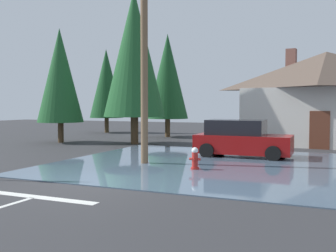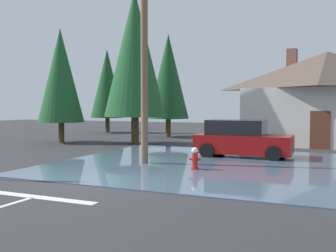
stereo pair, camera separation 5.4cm
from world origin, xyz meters
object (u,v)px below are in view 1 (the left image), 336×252
object	(u,v)px
utility_pole	(144,60)
pine_tree_far_center	(168,77)
pine_tree_tall_left	(60,76)
house	(326,97)
parked_car	(241,139)
pine_tree_short_left	(134,53)
fire_hydrant	(195,159)
pine_tree_mid_left	(106,84)

from	to	relation	value
utility_pole	pine_tree_far_center	world-z (taller)	utility_pole
utility_pole	pine_tree_tall_left	bearing A→B (deg)	145.91
house	pine_tree_far_center	size ratio (longest dim) A/B	1.31
parked_car	pine_tree_far_center	bearing A→B (deg)	129.66
parked_car	pine_tree_short_left	bearing A→B (deg)	155.21
pine_tree_tall_left	pine_tree_far_center	bearing A→B (deg)	56.11
utility_pole	fire_hydrant	bearing A→B (deg)	-15.14
fire_hydrant	pine_tree_tall_left	xyz separation A→B (m)	(-11.00, 6.51, 3.73)
utility_pole	pine_tree_short_left	distance (m)	8.08
fire_hydrant	pine_tree_short_left	bearing A→B (deg)	130.43
house	pine_tree_far_center	world-z (taller)	pine_tree_far_center
house	utility_pole	bearing A→B (deg)	-120.18
fire_hydrant	house	bearing A→B (deg)	70.64
fire_hydrant	utility_pole	world-z (taller)	utility_pole
fire_hydrant	pine_tree_mid_left	distance (m)	20.47
pine_tree_mid_left	utility_pole	bearing A→B (deg)	-53.42
parked_car	pine_tree_tall_left	xyz separation A→B (m)	(-11.73, 2.32, 3.34)
parked_car	pine_tree_far_center	size ratio (longest dim) A/B	0.56
pine_tree_tall_left	pine_tree_far_center	distance (m)	7.88
utility_pole	house	world-z (taller)	utility_pole
house	parked_car	xyz separation A→B (m)	(-3.32, -7.33, -2.02)
parked_car	pine_tree_mid_left	distance (m)	18.05
pine_tree_short_left	parked_car	bearing A→B (deg)	-24.79
house	pine_tree_tall_left	distance (m)	15.92
pine_tree_mid_left	pine_tree_far_center	bearing A→B (deg)	-18.50
utility_pole	pine_tree_tall_left	world-z (taller)	utility_pole
house	pine_tree_short_left	world-z (taller)	pine_tree_short_left
house	pine_tree_tall_left	xyz separation A→B (m)	(-15.05, -5.01, 1.32)
house	pine_tree_far_center	distance (m)	10.88
house	parked_car	bearing A→B (deg)	-114.34
pine_tree_tall_left	pine_tree_mid_left	xyz separation A→B (m)	(-2.14, 8.73, 0.01)
utility_pole	pine_tree_tall_left	size ratio (longest dim) A/B	1.11
pine_tree_tall_left	house	bearing A→B (deg)	18.42
house	parked_car	size ratio (longest dim) A/B	2.34
utility_pole	pine_tree_mid_left	size ratio (longest dim) A/B	1.11
utility_pole	pine_tree_short_left	world-z (taller)	pine_tree_short_left
fire_hydrant	pine_tree_short_left	xyz separation A→B (m)	(-6.37, 7.48, 4.94)
house	pine_tree_far_center	bearing A→B (deg)	171.85
fire_hydrant	pine_tree_mid_left	xyz separation A→B (m)	(-13.14, 15.24, 3.73)
pine_tree_mid_left	pine_tree_far_center	xyz separation A→B (m)	(6.53, -2.19, 0.25)
pine_tree_short_left	pine_tree_far_center	size ratio (longest dim) A/B	1.22
pine_tree_tall_left	pine_tree_mid_left	distance (m)	8.98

